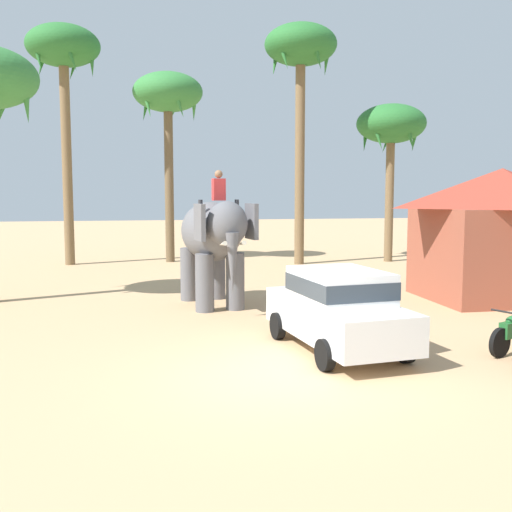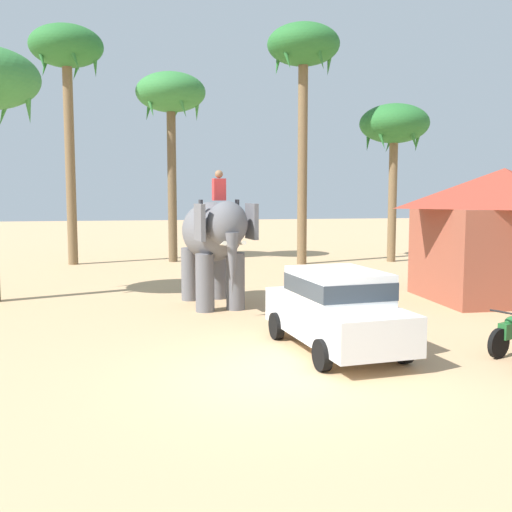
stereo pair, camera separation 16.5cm
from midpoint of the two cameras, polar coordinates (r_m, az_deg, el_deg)
The scene contains 8 objects.
ground_plane at distance 10.89m, azimuth 2.16°, elevation -11.54°, with size 120.00×120.00×0.00m, color tan.
car_sedan_foreground at distance 12.64m, azimuth 7.38°, elevation -4.75°, with size 2.26×4.28×1.70m.
elephant_with_mahout at distance 17.30m, azimuth -4.34°, elevation 1.75°, with size 2.09×3.98×3.88m.
palm_tree_behind_elephant at distance 28.10m, azimuth 4.06°, elevation 18.41°, with size 3.20×3.20×10.63m.
palm_tree_near_hut at distance 28.90m, azimuth -8.49°, elevation 14.52°, with size 3.20×3.20×8.73m.
palm_tree_far_back at distance 29.04m, azimuth -17.89°, elevation 17.55°, with size 3.20×3.20×10.53m.
palm_tree_leaning_seaward at distance 29.25m, azimuth 12.47°, elevation 11.74°, with size 3.20×3.20×7.32m.
roadside_hut at distance 19.86m, azimuth 21.83°, elevation 2.28°, with size 5.04×4.25×4.00m.
Camera 1 is at (-2.44, -10.09, 3.30)m, focal length 42.37 mm.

